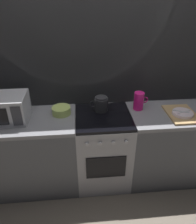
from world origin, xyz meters
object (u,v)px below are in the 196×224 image
object	(u,v)px
pitcher	(139,101)
mixing_bowl	(61,110)
stove_unit	(103,149)
kettle	(101,104)
microwave	(4,108)
dish_pile	(182,114)

from	to	relation	value
pitcher	mixing_bowl	bearing A→B (deg)	-178.12
stove_unit	mixing_bowl	xyz separation A→B (m)	(-0.44, 0.09, 0.49)
mixing_bowl	kettle	bearing A→B (deg)	4.13
microwave	kettle	distance (m)	1.00
microwave	mixing_bowl	world-z (taller)	microwave
mixing_bowl	dish_pile	xyz separation A→B (m)	(1.28, -0.15, -0.02)
kettle	pitcher	xyz separation A→B (m)	(0.42, -0.00, 0.02)
stove_unit	microwave	bearing A→B (deg)	179.03
mixing_bowl	dish_pile	world-z (taller)	mixing_bowl
microwave	dish_pile	size ratio (longest dim) A/B	1.15
stove_unit	microwave	world-z (taller)	microwave
mixing_bowl	dish_pile	bearing A→B (deg)	-6.84
dish_pile	kettle	bearing A→B (deg)	167.69
microwave	dish_pile	xyz separation A→B (m)	(1.84, -0.08, -0.12)
kettle	dish_pile	size ratio (longest dim) A/B	0.71
microwave	pitcher	xyz separation A→B (m)	(1.41, 0.10, -0.03)
stove_unit	dish_pile	distance (m)	0.96
stove_unit	pitcher	bearing A→B (deg)	16.02
kettle	pitcher	bearing A→B (deg)	-0.45
microwave	mixing_bowl	bearing A→B (deg)	7.34
dish_pile	stove_unit	bearing A→B (deg)	175.59
kettle	mixing_bowl	bearing A→B (deg)	-175.87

